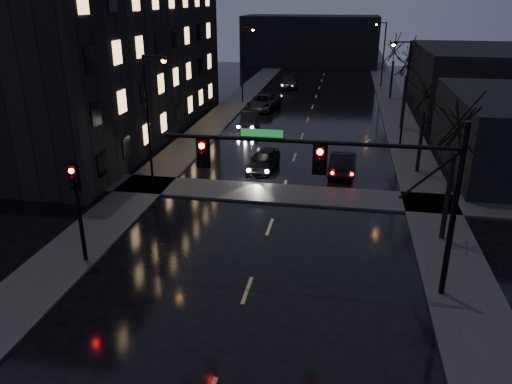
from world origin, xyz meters
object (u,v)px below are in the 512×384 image
at_px(oncoming_car_c, 263,102).
at_px(oncoming_car_a, 263,160).
at_px(lead_car, 343,162).
at_px(oncoming_car_b, 250,120).
at_px(oncoming_car_d, 289,82).

bearing_deg(oncoming_car_c, oncoming_car_a, -74.12).
bearing_deg(oncoming_car_c, lead_car, -59.18).
height_order(oncoming_car_b, oncoming_car_c, oncoming_car_c).
height_order(oncoming_car_d, lead_car, oncoming_car_d).
xyz_separation_m(oncoming_car_b, lead_car, (8.31, -10.71, -0.01)).
bearing_deg(oncoming_car_c, oncoming_car_d, 92.01).
height_order(oncoming_car_b, oncoming_car_d, oncoming_car_d).
relative_size(oncoming_car_c, oncoming_car_d, 1.04).
bearing_deg(oncoming_car_b, oncoming_car_c, 83.96).
bearing_deg(oncoming_car_a, oncoming_car_c, 105.53).
relative_size(oncoming_car_a, oncoming_car_c, 0.73).
distance_m(oncoming_car_a, oncoming_car_b, 11.40).
height_order(oncoming_car_b, lead_car, oncoming_car_b).
height_order(oncoming_car_a, oncoming_car_c, oncoming_car_c).
distance_m(oncoming_car_a, oncoming_car_d, 32.66).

